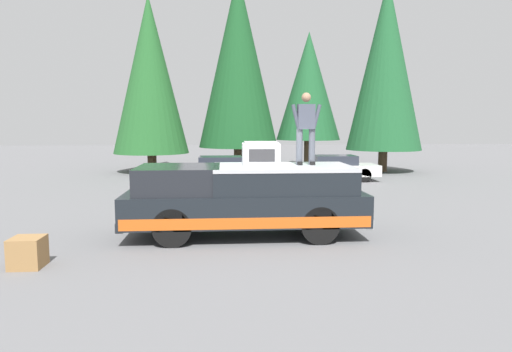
# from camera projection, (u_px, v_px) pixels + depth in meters

# --- Properties ---
(ground_plane) EXTENTS (90.00, 90.00, 0.00)m
(ground_plane) POSITION_uv_depth(u_px,v_px,m) (254.00, 234.00, 10.88)
(ground_plane) COLOR slate
(pickup_truck) EXTENTS (2.01, 5.54, 1.65)m
(pickup_truck) POSITION_uv_depth(u_px,v_px,m) (245.00, 199.00, 10.67)
(pickup_truck) COLOR black
(pickup_truck) RESTS_ON ground
(compressor_unit) EXTENTS (0.65, 0.84, 0.56)m
(compressor_unit) POSITION_uv_depth(u_px,v_px,m) (261.00, 154.00, 10.57)
(compressor_unit) COLOR silver
(compressor_unit) RESTS_ON pickup_truck
(person_on_truck_bed) EXTENTS (0.29, 0.72, 1.69)m
(person_on_truck_bed) POSITION_uv_depth(u_px,v_px,m) (306.00, 127.00, 10.76)
(person_on_truck_bed) COLOR #4C515B
(person_on_truck_bed) RESTS_ON pickup_truck
(parked_car_white) EXTENTS (1.64, 4.10, 1.16)m
(parked_car_white) POSITION_uv_depth(u_px,v_px,m) (333.00, 168.00, 21.01)
(parked_car_white) COLOR white
(parked_car_white) RESTS_ON ground
(parked_car_navy) EXTENTS (1.64, 4.10, 1.16)m
(parked_car_navy) POSITION_uv_depth(u_px,v_px,m) (219.00, 169.00, 20.35)
(parked_car_navy) COLOR navy
(parked_car_navy) RESTS_ON ground
(wooden_crate) EXTENTS (0.56, 0.56, 0.56)m
(wooden_crate) POSITION_uv_depth(u_px,v_px,m) (28.00, 252.00, 8.36)
(wooden_crate) COLOR olive
(wooden_crate) RESTS_ON ground
(conifer_far_left) EXTENTS (3.99, 3.99, 10.24)m
(conifer_far_left) POSITION_uv_depth(u_px,v_px,m) (386.00, 65.00, 24.28)
(conifer_far_left) COLOR #4C3826
(conifer_far_left) RESTS_ON ground
(conifer_left) EXTENTS (3.65, 3.65, 7.77)m
(conifer_left) POSITION_uv_depth(u_px,v_px,m) (309.00, 86.00, 26.06)
(conifer_left) COLOR #4C3826
(conifer_left) RESTS_ON ground
(conifer_center_left) EXTENTS (4.39, 4.39, 10.78)m
(conifer_center_left) POSITION_uv_depth(u_px,v_px,m) (238.00, 61.00, 25.05)
(conifer_center_left) COLOR #4C3826
(conifer_center_left) RESTS_ON ground
(conifer_center_right) EXTENTS (3.99, 3.99, 9.32)m
(conifer_center_right) POSITION_uv_depth(u_px,v_px,m) (150.00, 75.00, 24.16)
(conifer_center_right) COLOR #4C3826
(conifer_center_right) RESTS_ON ground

